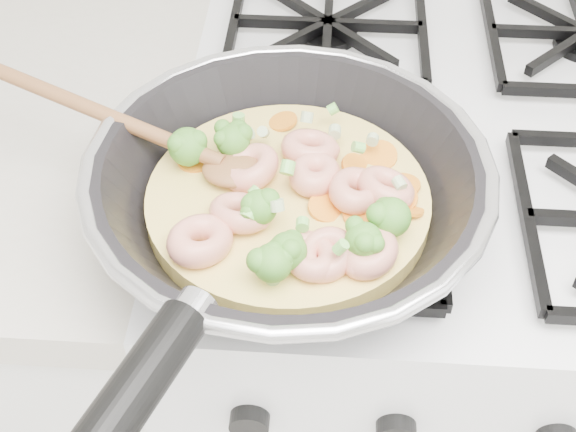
{
  "coord_description": "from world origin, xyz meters",
  "views": [
    {
      "loc": [
        -0.14,
        1.04,
        1.44
      ],
      "look_at": [
        -0.17,
        1.52,
        0.93
      ],
      "focal_mm": 49.66,
      "sensor_mm": 36.0,
      "label": 1
    }
  ],
  "objects": [
    {
      "name": "stove",
      "position": [
        0.0,
        1.7,
        0.46
      ],
      "size": [
        0.6,
        0.6,
        0.92
      ],
      "color": "white",
      "rests_on": "ground"
    },
    {
      "name": "skillet",
      "position": [
        -0.18,
        1.52,
        0.96
      ],
      "size": [
        0.49,
        0.49,
        0.1
      ],
      "rotation": [
        0.0,
        0.0,
        -0.19
      ],
      "color": "black",
      "rests_on": "stove"
    }
  ]
}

